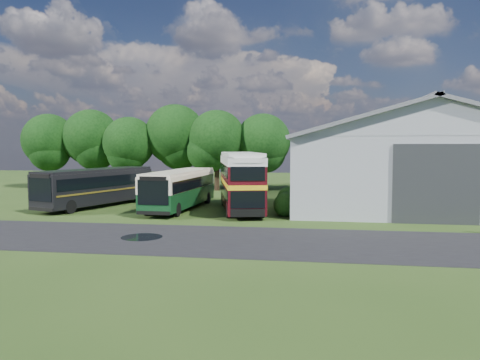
% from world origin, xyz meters
% --- Properties ---
extents(ground, '(120.00, 120.00, 0.00)m').
position_xyz_m(ground, '(0.00, 0.00, 0.00)').
color(ground, '#213912').
rests_on(ground, ground).
extents(asphalt_road, '(60.00, 8.00, 0.02)m').
position_xyz_m(asphalt_road, '(3.00, -3.00, 0.00)').
color(asphalt_road, black).
rests_on(asphalt_road, ground).
extents(puddle, '(2.20, 2.20, 0.01)m').
position_xyz_m(puddle, '(-1.50, -3.00, 0.00)').
color(puddle, black).
rests_on(puddle, ground).
extents(storage_shed, '(18.80, 24.80, 8.15)m').
position_xyz_m(storage_shed, '(15.00, 15.98, 4.17)').
color(storage_shed, gray).
rests_on(storage_shed, ground).
extents(tree_far_left, '(6.12, 6.12, 8.64)m').
position_xyz_m(tree_far_left, '(-23.00, 24.00, 5.56)').
color(tree_far_left, black).
rests_on(tree_far_left, ground).
extents(tree_left_a, '(6.46, 6.46, 9.12)m').
position_xyz_m(tree_left_a, '(-18.00, 24.50, 5.87)').
color(tree_left_a, black).
rests_on(tree_left_a, ground).
extents(tree_left_b, '(5.78, 5.78, 8.16)m').
position_xyz_m(tree_left_b, '(-13.00, 23.50, 5.25)').
color(tree_left_b, black).
rests_on(tree_left_b, ground).
extents(tree_mid, '(6.80, 6.80, 9.60)m').
position_xyz_m(tree_mid, '(-8.00, 24.80, 6.18)').
color(tree_mid, black).
rests_on(tree_mid, ground).
extents(tree_right_a, '(6.26, 6.26, 8.83)m').
position_xyz_m(tree_right_a, '(-3.00, 23.80, 5.69)').
color(tree_right_a, black).
rests_on(tree_right_a, ground).
extents(tree_right_b, '(5.98, 5.98, 8.45)m').
position_xyz_m(tree_right_b, '(2.00, 24.60, 5.44)').
color(tree_right_b, black).
rests_on(tree_right_b, ground).
extents(shrub_front, '(1.70, 1.70, 1.70)m').
position_xyz_m(shrub_front, '(5.60, 6.00, 0.00)').
color(shrub_front, '#194714').
rests_on(shrub_front, ground).
extents(shrub_mid, '(1.60, 1.60, 1.60)m').
position_xyz_m(shrub_mid, '(5.60, 8.00, 0.00)').
color(shrub_mid, '#194714').
rests_on(shrub_mid, ground).
extents(shrub_back, '(1.80, 1.80, 1.80)m').
position_xyz_m(shrub_back, '(5.60, 10.00, 0.00)').
color(shrub_back, '#194714').
rests_on(shrub_back, ground).
extents(bus_green_single, '(3.06, 10.94, 2.98)m').
position_xyz_m(bus_green_single, '(-2.68, 8.32, 1.59)').
color(bus_green_single, black).
rests_on(bus_green_single, ground).
extents(bus_maroon_double, '(4.97, 10.52, 4.38)m').
position_xyz_m(bus_maroon_double, '(2.12, 8.04, 2.19)').
color(bus_maroon_double, black).
rests_on(bus_maroon_double, ground).
extents(bus_dark_single, '(5.76, 11.31, 3.05)m').
position_xyz_m(bus_dark_single, '(-9.72, 8.71, 1.62)').
color(bus_dark_single, black).
rests_on(bus_dark_single, ground).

